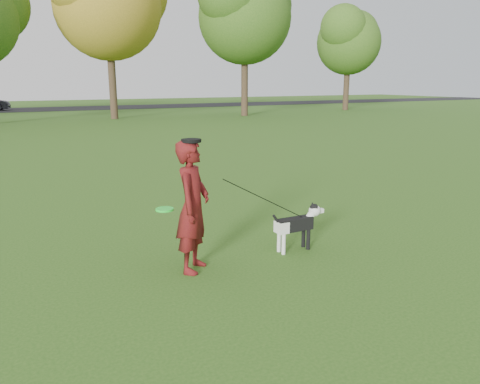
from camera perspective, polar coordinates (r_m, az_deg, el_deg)
ground at (r=6.55m, az=3.92°, el=-8.98°), size 120.00×120.00×0.00m
road at (r=45.32m, az=-23.95°, el=9.18°), size 120.00×7.00×0.02m
man at (r=6.17m, az=-5.77°, el=-1.79°), size 0.74×0.76×1.76m
dog at (r=7.04m, az=7.10°, el=-3.72°), size 0.92×0.18×0.70m
man_held_items at (r=6.55m, az=2.39°, el=-0.61°), size 2.32×0.28×1.30m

